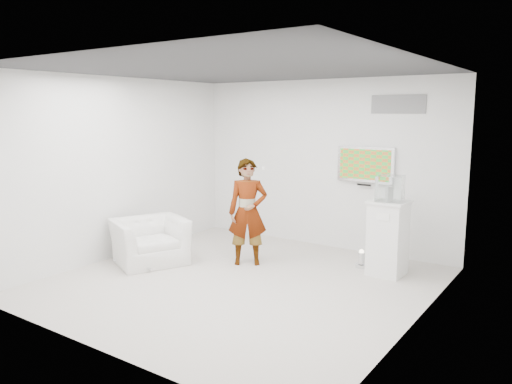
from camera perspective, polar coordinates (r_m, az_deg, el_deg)
room at (r=6.96m, az=-1.86°, el=1.47°), size 5.01×5.01×3.00m
tv at (r=8.68m, az=12.43°, el=3.12°), size 1.00×0.08×0.60m
logo_decal at (r=8.49m, az=15.93°, el=9.62°), size 0.90×0.02×0.30m
person at (r=7.95m, az=-0.95°, el=-2.30°), size 0.74×0.69×1.70m
armchair at (r=8.30m, az=-12.05°, el=-5.49°), size 1.34×1.41×0.72m
pedestal at (r=7.74m, az=14.84°, el=-5.09°), size 0.57×0.57×1.13m
floor_uplight at (r=8.09m, az=11.94°, el=-7.51°), size 0.22×0.22×0.28m
vitrine at (r=7.60m, az=15.07°, el=0.41°), size 0.43×0.43×0.37m
console at (r=7.61m, az=15.05°, el=-0.17°), size 0.08×0.16×0.22m
wii_remote at (r=7.99m, az=0.84°, el=2.71°), size 0.11×0.13×0.04m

